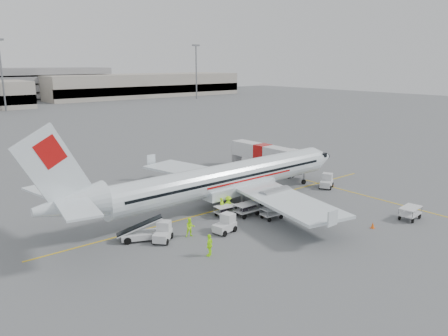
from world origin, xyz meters
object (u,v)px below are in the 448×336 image
(tug_mid, at_px, (224,224))
(belt_loader, at_px, (142,226))
(tug_aft, at_px, (162,232))
(tug_fore, at_px, (326,181))
(aircraft, at_px, (228,158))
(jet_bridge, at_px, (263,158))

(tug_mid, bearing_deg, belt_loader, 142.19)
(belt_loader, xyz_separation_m, tug_mid, (6.65, -3.27, -0.45))
(tug_mid, height_order, tug_aft, tug_mid)
(belt_loader, relative_size, tug_aft, 2.22)
(belt_loader, bearing_deg, tug_fore, 23.97)
(belt_loader, bearing_deg, tug_mid, -2.23)
(tug_aft, bearing_deg, aircraft, -21.04)
(aircraft, xyz_separation_m, tug_mid, (-5.40, -5.96, -4.33))
(tug_aft, bearing_deg, jet_bridge, -14.26)
(belt_loader, distance_m, tug_fore, 25.67)
(tug_mid, xyz_separation_m, tug_aft, (-5.43, 1.86, -0.01))
(tug_mid, bearing_deg, tug_aft, 149.50)
(aircraft, height_order, belt_loader, aircraft)
(jet_bridge, relative_size, tug_mid, 6.65)
(jet_bridge, height_order, tug_aft, jet_bridge)
(jet_bridge, relative_size, belt_loader, 3.04)
(aircraft, bearing_deg, tug_fore, -11.74)
(jet_bridge, height_order, tug_fore, jet_bridge)
(jet_bridge, distance_m, belt_loader, 28.12)
(tug_fore, bearing_deg, tug_aft, 155.61)
(tug_mid, relative_size, tug_aft, 1.02)
(aircraft, xyz_separation_m, tug_fore, (13.62, -2.69, -4.30))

